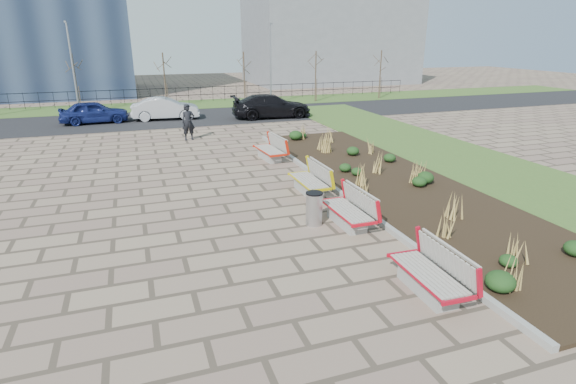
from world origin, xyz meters
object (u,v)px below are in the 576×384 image
object	(u,v)px
litter_bin	(314,209)
lamp_west	(73,69)
car_blue	(94,112)
car_silver	(166,109)
lamp_east	(270,65)
bench_a	(428,271)
bench_b	(347,208)
pedestrian	(188,122)
car_black	(271,106)
bench_d	(269,148)
bench_c	(309,179)

from	to	relation	value
litter_bin	lamp_west	bearing A→B (deg)	109.07
car_blue	car_silver	bearing A→B (deg)	-95.24
lamp_east	lamp_west	bearing A→B (deg)	180.00
bench_a	bench_b	world-z (taller)	same
bench_b	pedestrian	distance (m)	13.16
car_silver	lamp_west	bearing A→B (deg)	57.17
bench_b	car_black	distance (m)	18.24
bench_d	car_blue	size ratio (longest dim) A/B	0.52
pedestrian	litter_bin	bearing A→B (deg)	-86.94
bench_a	pedestrian	bearing A→B (deg)	101.33
bench_d	litter_bin	size ratio (longest dim) A/B	2.20
bench_a	bench_d	xyz separation A→B (m)	(0.00, 11.49, 0.00)
lamp_east	car_blue	bearing A→B (deg)	-161.59
bench_c	car_black	size ratio (longest dim) A/B	0.40
bench_c	litter_bin	bearing A→B (deg)	-109.21
bench_b	lamp_east	xyz separation A→B (m)	(5.00, 23.80, 2.54)
bench_c	bench_d	world-z (taller)	same
pedestrian	lamp_east	world-z (taller)	lamp_east
bench_a	car_silver	distance (m)	23.56
car_blue	car_black	bearing A→B (deg)	-102.51
bench_b	litter_bin	distance (m)	0.94
bench_c	bench_d	xyz separation A→B (m)	(0.00, 4.70, 0.00)
bench_c	lamp_west	bearing A→B (deg)	112.56
bench_b	lamp_east	world-z (taller)	lamp_east
bench_c	litter_bin	distance (m)	2.79
lamp_west	car_silver	bearing A→B (deg)	-37.92
bench_b	car_silver	size ratio (longest dim) A/B	0.49
bench_d	car_black	bearing A→B (deg)	67.34
car_silver	lamp_east	xyz separation A→B (m)	(8.45, 4.32, 2.32)
bench_d	pedestrian	distance (m)	5.91
car_silver	car_blue	bearing A→B (deg)	94.02
bench_a	car_black	xyz separation A→B (m)	(3.26, 21.77, 0.28)
bench_a	pedestrian	distance (m)	16.91
pedestrian	car_blue	distance (m)	8.34
bench_d	lamp_west	distance (m)	18.65
car_black	car_blue	bearing A→B (deg)	84.98
bench_a	car_blue	xyz separation A→B (m)	(-7.75, 23.38, 0.21)
litter_bin	pedestrian	distance (m)	12.68
bench_b	car_silver	bearing A→B (deg)	99.15
pedestrian	lamp_west	xyz separation A→B (m)	(-6.19, 10.96, 2.11)
litter_bin	pedestrian	size ratio (longest dim) A/B	0.51
bench_c	pedestrian	world-z (taller)	pedestrian
bench_b	pedestrian	xyz separation A→B (m)	(-2.81, 12.85, 0.43)
bench_a	bench_c	world-z (taller)	same
pedestrian	car_silver	distance (m)	6.67
bench_b	pedestrian	world-z (taller)	pedestrian
bench_b	lamp_east	distance (m)	24.46
bench_d	lamp_west	size ratio (longest dim) A/B	0.35
car_silver	lamp_east	size ratio (longest dim) A/B	0.71
bench_c	lamp_east	bearing A→B (deg)	75.70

